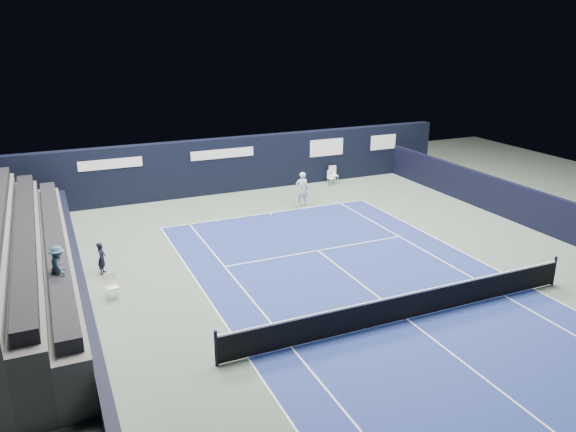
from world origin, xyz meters
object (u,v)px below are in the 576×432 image
(line_judge_chair, at_px, (111,284))
(tennis_net, at_px, (408,305))
(folding_chair_back_a, at_px, (333,171))
(folding_chair_back_b, at_px, (331,177))
(tennis_player, at_px, (302,189))

(line_judge_chair, xyz_separation_m, tennis_net, (8.53, -5.48, -0.00))
(folding_chair_back_a, distance_m, folding_chair_back_b, 0.54)
(folding_chair_back_a, height_order, line_judge_chair, folding_chair_back_a)
(tennis_net, bearing_deg, line_judge_chair, 147.29)
(folding_chair_back_b, distance_m, tennis_net, 16.31)
(folding_chair_back_a, xyz_separation_m, tennis_player, (-3.67, -3.41, 0.22))
(folding_chair_back_a, height_order, folding_chair_back_b, folding_chair_back_a)
(line_judge_chair, bearing_deg, folding_chair_back_b, 26.12)
(folding_chair_back_b, xyz_separation_m, line_judge_chair, (-13.93, -9.91, 0.01))
(folding_chair_back_b, height_order, tennis_player, tennis_player)
(folding_chair_back_a, bearing_deg, line_judge_chair, -137.09)
(folding_chair_back_a, relative_size, tennis_net, 0.08)
(line_judge_chair, distance_m, tennis_net, 10.13)
(tennis_net, distance_m, tennis_player, 12.53)
(folding_chair_back_b, relative_size, line_judge_chair, 0.99)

